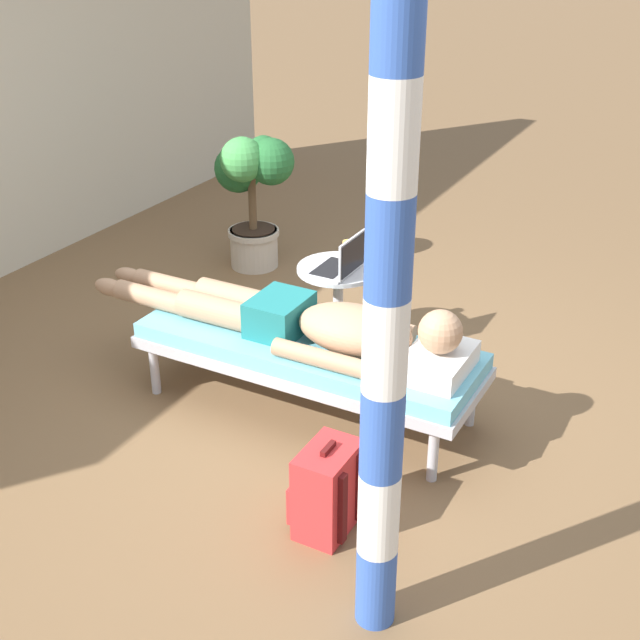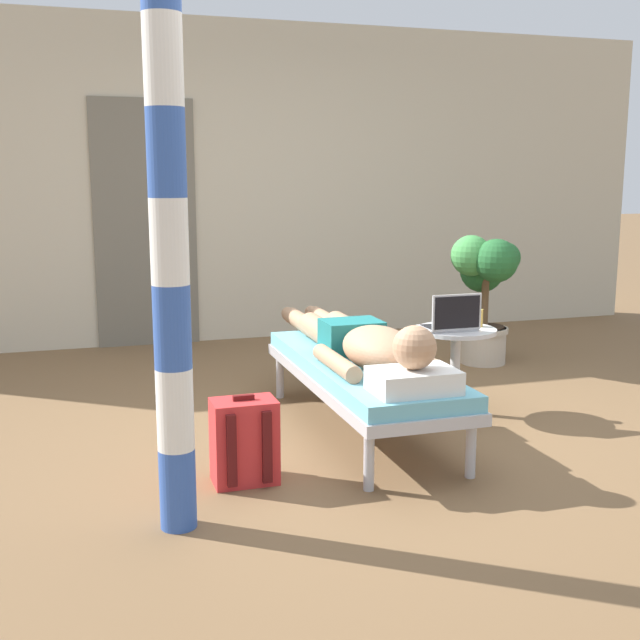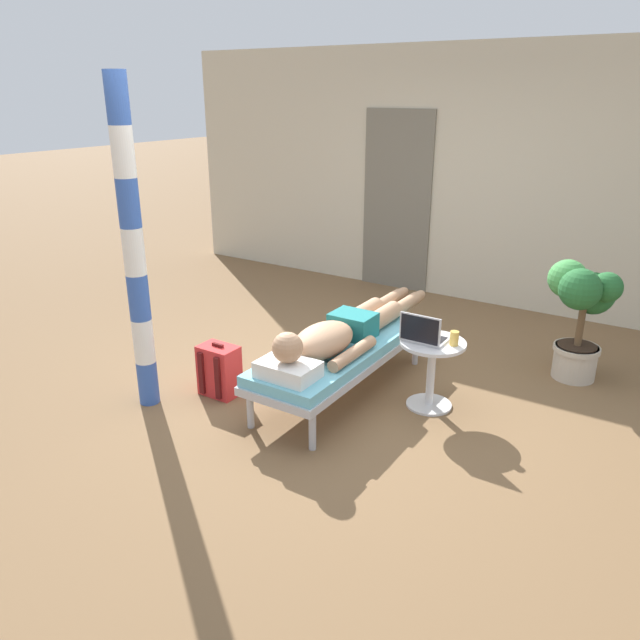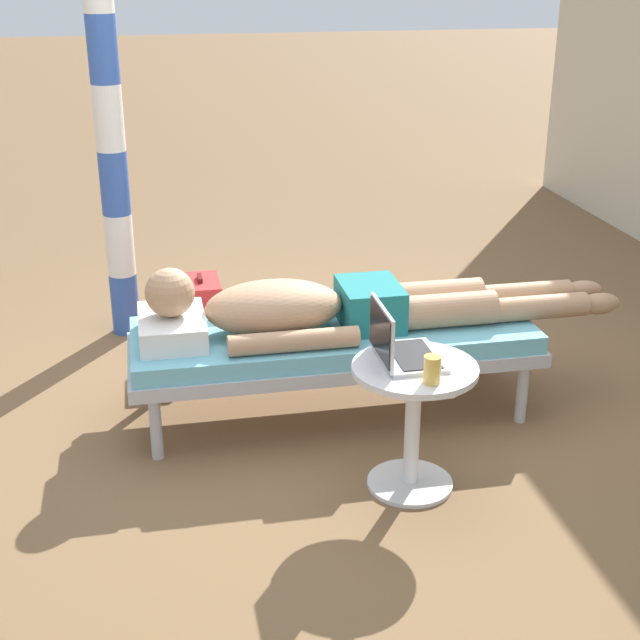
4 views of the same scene
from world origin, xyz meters
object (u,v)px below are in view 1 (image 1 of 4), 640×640
(laptop, at_px, (342,263))
(potted_plant, at_px, (252,184))
(drink_glass, at_px, (348,249))
(porch_post, at_px, (385,345))
(side_table, at_px, (338,293))
(person_reclining, at_px, (312,323))
(lounge_chair, at_px, (308,351))
(backpack, at_px, (327,490))

(laptop, distance_m, potted_plant, 1.43)
(drink_glass, bearing_deg, laptop, -162.13)
(laptop, height_order, porch_post, porch_post)
(drink_glass, relative_size, porch_post, 0.04)
(drink_glass, bearing_deg, porch_post, -150.42)
(side_table, relative_size, laptop, 1.69)
(side_table, bearing_deg, person_reclining, -163.60)
(person_reclining, distance_m, side_table, 0.71)
(lounge_chair, relative_size, backpack, 4.27)
(potted_plant, xyz_separation_m, porch_post, (-2.61, -2.19, 0.56))
(person_reclining, xyz_separation_m, laptop, (0.61, 0.15, 0.07))
(lounge_chair, xyz_separation_m, backpack, (-0.78, -0.53, -0.15))
(drink_glass, xyz_separation_m, porch_post, (-1.96, -1.11, 0.60))
(lounge_chair, bearing_deg, porch_post, -140.98)
(person_reclining, relative_size, laptop, 7.00)
(drink_glass, height_order, backpack, drink_glass)
(side_table, bearing_deg, laptop, -139.48)
(laptop, xyz_separation_m, backpack, (-1.39, -0.65, -0.39))
(backpack, bearing_deg, lounge_chair, 34.08)
(side_table, bearing_deg, lounge_chair, -165.75)
(porch_post, bearing_deg, laptop, 30.84)
(person_reclining, height_order, laptop, laptop)
(lounge_chair, relative_size, drink_glass, 17.27)
(person_reclining, distance_m, drink_glass, 0.85)
(backpack, height_order, potted_plant, potted_plant)
(lounge_chair, distance_m, laptop, 0.66)
(drink_glass, distance_m, potted_plant, 1.25)
(lounge_chair, bearing_deg, laptop, 11.01)
(lounge_chair, relative_size, side_table, 3.46)
(backpack, distance_m, potted_plant, 2.90)
(potted_plant, bearing_deg, side_table, -126.17)
(person_reclining, distance_m, porch_post, 1.60)
(porch_post, bearing_deg, drink_glass, 29.58)
(drink_glass, xyz_separation_m, potted_plant, (0.65, 1.07, 0.04))
(drink_glass, bearing_deg, potted_plant, 58.93)
(laptop, bearing_deg, side_table, 40.52)
(potted_plant, bearing_deg, lounge_chair, -139.31)
(side_table, xyz_separation_m, backpack, (-1.45, -0.70, -0.16))
(lounge_chair, distance_m, backpack, 0.96)
(side_table, bearing_deg, backpack, -154.27)
(person_reclining, bearing_deg, lounge_chair, 90.00)
(person_reclining, relative_size, porch_post, 0.92)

